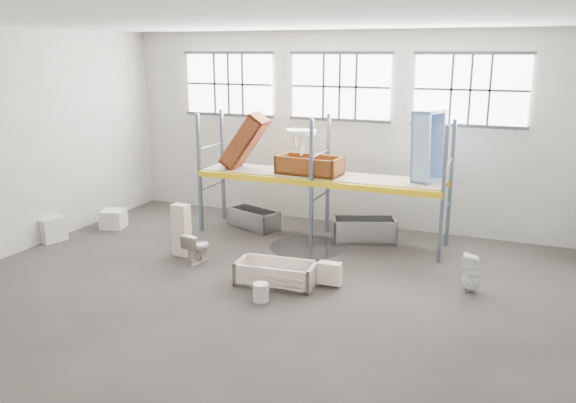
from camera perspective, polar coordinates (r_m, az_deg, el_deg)
The scene contains 33 objects.
floor at distance 11.43m, azimuth -2.94°, elevation -8.81°, with size 12.00×10.00×0.10m, color #4D4843.
ceiling at distance 10.51m, azimuth -3.31°, elevation 17.64°, with size 12.00×10.00×0.10m, color silver.
wall_back at distance 15.33m, azimuth 5.16°, elevation 7.08°, with size 12.00×0.10×5.00m, color #A6A49A.
wall_front at distance 6.65m, azimuth -22.39°, elevation -3.93°, with size 12.00×0.10×5.00m, color #B2B0A6.
wall_left at distance 14.35m, azimuth -25.53°, elevation 5.21°, with size 0.10×10.00×5.00m, color #AAA89E.
window_left at distance 16.38m, azimuth -5.81°, elevation 11.40°, with size 2.60×0.04×1.60m, color white.
window_mid at distance 15.12m, azimuth 5.13°, elevation 11.16°, with size 2.60×0.04×1.60m, color white.
window_right at distance 14.48m, azimuth 17.49°, elevation 10.41°, with size 2.60×0.04×1.60m, color white.
rack_upright_la at distance 14.79m, azimuth -8.67°, elevation 2.76°, with size 0.08×0.08×3.00m, color slate.
rack_upright_lb at distance 15.80m, azimuth -6.43°, elevation 3.60°, with size 0.08×0.08×3.00m, color slate.
rack_upright_ma at distance 13.50m, azimuth 2.29°, elevation 1.79°, with size 0.08×0.08×3.00m, color slate.
rack_upright_mb at distance 14.61m, azimuth 3.94°, elevation 2.75°, with size 0.08×0.08×3.00m, color slate.
rack_upright_ra at distance 12.80m, azimuth 14.98°, elevation 0.58°, with size 0.08×0.08×3.00m, color slate.
rack_upright_rb at distance 13.96m, azimuth 15.68°, elevation 1.68°, with size 0.08×0.08×3.00m, color slate.
rack_beam_front at distance 13.50m, azimuth 2.29°, elevation 1.79°, with size 6.00×0.10×0.14m, color yellow.
rack_beam_back at distance 14.61m, azimuth 3.94°, elevation 2.75°, with size 6.00×0.10×0.14m, color yellow.
shelf_deck at distance 14.03m, azimuth 3.15°, elevation 2.61°, with size 5.90×1.10×0.03m, color gray.
wet_patch at distance 13.73m, azimuth 1.94°, elevation -4.49°, with size 1.80×1.80×0.00m, color black.
bathtub_beige at distance 11.54m, azimuth -1.18°, elevation -7.08°, with size 1.56×0.73×0.46m, color beige, non-canonical shape.
cistern_spare at distance 11.44m, azimuth 4.11°, elevation -7.03°, with size 0.45×0.22×0.43m, color #F3E0C9.
sink_in_tub at distance 11.63m, azimuth 1.00°, elevation -7.26°, with size 0.40×0.40×0.14m, color beige.
toilet_beige at distance 12.85m, azimuth -8.94°, elevation -4.45°, with size 0.37×0.65×0.67m, color beige.
cistern_tall at distance 13.24m, azimuth -10.41°, elevation -2.77°, with size 0.38×0.25×1.18m, color beige.
toilet_white at distance 11.68m, azimuth 17.58°, elevation -6.72°, with size 0.34×0.35×0.76m, color white.
steel_tub_left at distance 15.15m, azimuth -3.36°, elevation -1.70°, with size 1.35×0.63×0.49m, color #A7A9AF, non-canonical shape.
steel_tub_right at distance 14.22m, azimuth 7.47°, elevation -2.75°, with size 1.52×0.71×0.56m, color #ADAFB4, non-canonical shape.
rust_tub_flat at distance 13.98m, azimuth 2.11°, elevation 3.58°, with size 1.55×0.73×0.44m, color brown, non-canonical shape.
rust_tub_tilted at distance 14.61m, azimuth -4.25°, elevation 5.92°, with size 1.49×0.70×0.42m, color brown, non-canonical shape.
sink_on_shelf at distance 13.94m, azimuth 1.31°, elevation 4.70°, with size 0.71×0.55×0.63m, color white.
blue_tub_upright at distance 13.50m, azimuth 13.60°, elevation 5.26°, with size 1.63×0.76×0.46m, color #89A9D7, non-canonical shape.
bucket at distance 10.84m, azimuth -2.68°, elevation -8.90°, with size 0.29×0.29×0.34m, color beige.
carton_near at distance 15.31m, azimuth -22.42°, elevation -2.45°, with size 0.69×0.59×0.59m, color beige.
carton_far at distance 15.80m, azimuth -16.78°, elevation -1.65°, with size 0.57×0.57×0.48m, color silver.
Camera 1 is at (4.58, -9.45, 4.48)m, focal length 36.21 mm.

